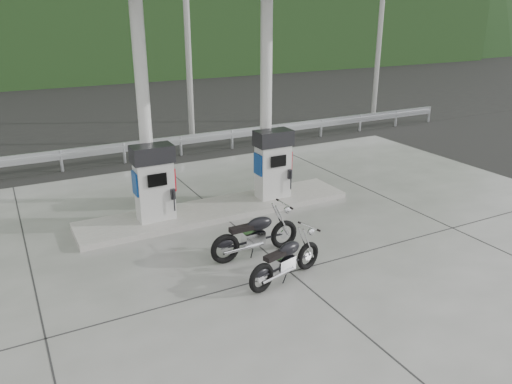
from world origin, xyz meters
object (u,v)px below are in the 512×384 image
gas_pump_left (154,183)px  motorcycle_right (286,260)px  gas_pump_right (273,164)px  motorcycle_left (255,235)px

gas_pump_left → motorcycle_right: size_ratio=1.05×
gas_pump_right → motorcycle_left: size_ratio=0.95×
gas_pump_right → motorcycle_left: gas_pump_right is taller
gas_pump_right → motorcycle_left: 3.19m
motorcycle_left → motorcycle_right: bearing=-90.2°
gas_pump_left → motorcycle_left: bearing=-61.9°
gas_pump_right → motorcycle_right: gas_pump_right is taller
gas_pump_right → motorcycle_left: bearing=-126.4°
gas_pump_left → gas_pump_right: 3.20m
motorcycle_left → motorcycle_right: (0.03, -1.17, -0.04)m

